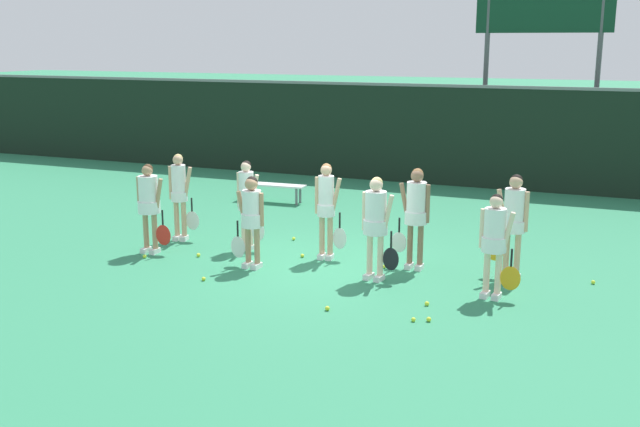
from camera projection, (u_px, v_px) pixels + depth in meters
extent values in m
plane|color=#2D7F56|center=(320.00, 265.00, 13.28)|extent=(140.00, 140.00, 0.00)
cube|color=black|center=(435.00, 136.00, 20.48)|extent=(60.00, 0.06, 2.68)
cube|color=slate|center=(437.00, 85.00, 20.17)|extent=(60.00, 0.08, 0.08)
cylinder|color=#515156|center=(485.00, 80.00, 21.46)|extent=(0.14, 0.14, 5.59)
cylinder|color=#515156|center=(597.00, 82.00, 20.35)|extent=(0.14, 0.14, 5.59)
cube|color=#0F3823|center=(545.00, 5.00, 20.44)|extent=(3.68, 0.12, 1.49)
cube|color=silver|center=(272.00, 185.00, 18.42)|extent=(1.71, 0.43, 0.04)
cylinder|color=slate|center=(300.00, 195.00, 18.36)|extent=(0.06, 0.06, 0.41)
cylinder|color=slate|center=(296.00, 197.00, 18.13)|extent=(0.06, 0.06, 0.41)
cylinder|color=slate|center=(249.00, 191.00, 18.82)|extent=(0.06, 0.06, 0.41)
cylinder|color=slate|center=(244.00, 193.00, 18.59)|extent=(0.06, 0.06, 0.41)
cylinder|color=tan|center=(155.00, 232.00, 13.97)|extent=(0.10, 0.10, 0.80)
cylinder|color=tan|center=(146.00, 231.00, 14.04)|extent=(0.10, 0.10, 0.80)
cube|color=white|center=(155.00, 251.00, 14.02)|extent=(0.11, 0.24, 0.09)
cube|color=white|center=(146.00, 250.00, 14.09)|extent=(0.11, 0.24, 0.09)
cylinder|color=white|center=(149.00, 207.00, 13.90)|extent=(0.41, 0.41, 0.22)
cylinder|color=white|center=(148.00, 194.00, 13.84)|extent=(0.36, 0.36, 0.66)
sphere|color=tan|center=(147.00, 171.00, 13.74)|extent=(0.20, 0.20, 0.20)
sphere|color=#4C331E|center=(148.00, 169.00, 13.75)|extent=(0.19, 0.19, 0.19)
cylinder|color=tan|center=(158.00, 195.00, 13.76)|extent=(0.21, 0.08, 0.63)
cylinder|color=tan|center=(139.00, 193.00, 13.92)|extent=(0.08, 0.08, 0.63)
cylinder|color=black|center=(163.00, 218.00, 13.80)|extent=(0.03, 0.03, 0.28)
ellipsoid|color=red|center=(163.00, 235.00, 13.88)|extent=(0.32, 0.03, 0.39)
cylinder|color=tan|center=(257.00, 247.00, 13.04)|extent=(0.10, 0.10, 0.77)
cylinder|color=tan|center=(248.00, 246.00, 13.12)|extent=(0.10, 0.10, 0.77)
cube|color=white|center=(257.00, 266.00, 13.09)|extent=(0.12, 0.25, 0.09)
cube|color=white|center=(248.00, 265.00, 13.17)|extent=(0.12, 0.25, 0.09)
cylinder|color=white|center=(252.00, 220.00, 12.97)|extent=(0.38, 0.38, 0.24)
cylinder|color=white|center=(252.00, 208.00, 12.92)|extent=(0.33, 0.33, 0.61)
sphere|color=tan|center=(251.00, 184.00, 12.83)|extent=(0.23, 0.23, 0.23)
sphere|color=black|center=(252.00, 182.00, 12.84)|extent=(0.21, 0.21, 0.21)
cylinder|color=tan|center=(242.00, 207.00, 13.01)|extent=(0.20, 0.09, 0.58)
cylinder|color=tan|center=(262.00, 210.00, 12.85)|extent=(0.08, 0.08, 0.58)
cylinder|color=black|center=(238.00, 228.00, 13.11)|extent=(0.03, 0.03, 0.28)
ellipsoid|color=silver|center=(238.00, 247.00, 13.19)|extent=(0.28, 0.03, 0.39)
cylinder|color=beige|center=(380.00, 256.00, 12.36)|extent=(0.10, 0.10, 0.82)
cylinder|color=beige|center=(370.00, 255.00, 12.46)|extent=(0.10, 0.10, 0.82)
cube|color=white|center=(379.00, 278.00, 12.42)|extent=(0.14, 0.25, 0.09)
cube|color=white|center=(369.00, 276.00, 12.51)|extent=(0.14, 0.25, 0.09)
cylinder|color=white|center=(375.00, 227.00, 12.30)|extent=(0.41, 0.41, 0.24)
cylinder|color=white|center=(376.00, 212.00, 12.24)|extent=(0.35, 0.35, 0.68)
sphere|color=beige|center=(376.00, 185.00, 12.14)|extent=(0.22, 0.22, 0.22)
sphere|color=#D8B772|center=(377.00, 183.00, 12.15)|extent=(0.20, 0.20, 0.20)
cylinder|color=beige|center=(388.00, 214.00, 12.14)|extent=(0.22, 0.10, 0.64)
cylinder|color=beige|center=(364.00, 211.00, 12.34)|extent=(0.08, 0.08, 0.64)
cylinder|color=black|center=(391.00, 239.00, 12.18)|extent=(0.03, 0.03, 0.28)
ellipsoid|color=black|center=(391.00, 259.00, 12.25)|extent=(0.27, 0.03, 0.39)
cylinder|color=beige|center=(498.00, 274.00, 11.49)|extent=(0.10, 0.10, 0.78)
cylinder|color=beige|center=(487.00, 273.00, 11.57)|extent=(0.10, 0.10, 0.78)
cube|color=white|center=(496.00, 296.00, 11.54)|extent=(0.14, 0.25, 0.09)
cube|color=white|center=(485.00, 294.00, 11.63)|extent=(0.14, 0.25, 0.09)
cylinder|color=white|center=(494.00, 244.00, 11.43)|extent=(0.38, 0.38, 0.23)
cylinder|color=white|center=(495.00, 229.00, 11.37)|extent=(0.33, 0.33, 0.64)
sphere|color=beige|center=(496.00, 202.00, 11.28)|extent=(0.20, 0.20, 0.20)
sphere|color=black|center=(497.00, 200.00, 11.29)|extent=(0.18, 0.18, 0.18)
cylinder|color=beige|center=(508.00, 231.00, 11.28)|extent=(0.21, 0.10, 0.61)
cylinder|color=beige|center=(482.00, 228.00, 11.47)|extent=(0.08, 0.08, 0.61)
cylinder|color=black|center=(512.00, 258.00, 11.31)|extent=(0.03, 0.03, 0.28)
ellipsoid|color=orange|center=(510.00, 278.00, 11.39)|extent=(0.31, 0.03, 0.38)
cylinder|color=tan|center=(184.00, 220.00, 14.88)|extent=(0.10, 0.10, 0.82)
cylinder|color=tan|center=(177.00, 220.00, 14.91)|extent=(0.10, 0.10, 0.82)
cube|color=white|center=(184.00, 238.00, 14.93)|extent=(0.15, 0.26, 0.09)
cube|color=white|center=(177.00, 238.00, 14.96)|extent=(0.15, 0.26, 0.09)
cylinder|color=white|center=(179.00, 196.00, 14.79)|extent=(0.32, 0.32, 0.19)
cylinder|color=white|center=(179.00, 182.00, 14.72)|extent=(0.28, 0.28, 0.69)
sphere|color=tan|center=(178.00, 160.00, 14.62)|extent=(0.20, 0.20, 0.20)
sphere|color=#D8B772|center=(178.00, 159.00, 14.64)|extent=(0.18, 0.18, 0.18)
cylinder|color=tan|center=(187.00, 183.00, 14.69)|extent=(0.22, 0.11, 0.66)
cylinder|color=tan|center=(171.00, 183.00, 14.76)|extent=(0.08, 0.08, 0.66)
cylinder|color=black|center=(192.00, 205.00, 14.75)|extent=(0.03, 0.03, 0.27)
ellipsoid|color=silver|center=(192.00, 221.00, 14.83)|extent=(0.31, 0.03, 0.38)
cylinder|color=beige|center=(251.00, 229.00, 14.20)|extent=(0.10, 0.10, 0.81)
cylinder|color=beige|center=(244.00, 228.00, 14.27)|extent=(0.10, 0.10, 0.81)
cube|color=white|center=(250.00, 248.00, 14.25)|extent=(0.14, 0.25, 0.09)
cube|color=white|center=(243.00, 247.00, 14.33)|extent=(0.14, 0.25, 0.09)
cylinder|color=white|center=(247.00, 203.00, 14.12)|extent=(0.32, 0.32, 0.24)
cylinder|color=white|center=(246.00, 190.00, 14.07)|extent=(0.28, 0.28, 0.69)
sphere|color=beige|center=(246.00, 167.00, 13.97)|extent=(0.19, 0.19, 0.19)
sphere|color=black|center=(246.00, 165.00, 13.98)|extent=(0.18, 0.18, 0.18)
cylinder|color=beige|center=(254.00, 191.00, 13.98)|extent=(0.22, 0.10, 0.66)
cylinder|color=beige|center=(239.00, 190.00, 14.15)|extent=(0.08, 0.08, 0.65)
cylinder|color=black|center=(258.00, 214.00, 14.02)|extent=(0.03, 0.03, 0.28)
ellipsoid|color=silver|center=(258.00, 231.00, 14.10)|extent=(0.27, 0.03, 0.38)
cylinder|color=tan|center=(330.00, 237.00, 13.59)|extent=(0.10, 0.10, 0.84)
cylinder|color=tan|center=(322.00, 236.00, 13.63)|extent=(0.10, 0.10, 0.84)
cube|color=white|center=(330.00, 257.00, 13.64)|extent=(0.14, 0.25, 0.09)
cube|color=white|center=(322.00, 256.00, 13.68)|extent=(0.14, 0.25, 0.09)
cylinder|color=white|center=(326.00, 210.00, 13.50)|extent=(0.32, 0.32, 0.21)
cylinder|color=white|center=(326.00, 195.00, 13.43)|extent=(0.28, 0.28, 0.70)
sphere|color=tan|center=(326.00, 170.00, 13.33)|extent=(0.20, 0.20, 0.20)
sphere|color=olive|center=(326.00, 169.00, 13.34)|extent=(0.19, 0.19, 0.19)
cylinder|color=tan|center=(336.00, 196.00, 13.39)|extent=(0.22, 0.10, 0.67)
cylinder|color=tan|center=(317.00, 195.00, 13.48)|extent=(0.08, 0.08, 0.67)
cylinder|color=black|center=(340.00, 220.00, 13.44)|extent=(0.03, 0.03, 0.28)
ellipsoid|color=silver|center=(340.00, 238.00, 13.52)|extent=(0.26, 0.03, 0.39)
cylinder|color=#8C664C|center=(420.00, 246.00, 12.97)|extent=(0.10, 0.10, 0.84)
cylinder|color=#8C664C|center=(410.00, 245.00, 13.04)|extent=(0.10, 0.10, 0.84)
cube|color=white|center=(419.00, 267.00, 13.03)|extent=(0.11, 0.24, 0.09)
cube|color=white|center=(409.00, 266.00, 13.10)|extent=(0.11, 0.24, 0.09)
cylinder|color=white|center=(416.00, 217.00, 12.89)|extent=(0.39, 0.39, 0.22)
cylinder|color=white|center=(416.00, 202.00, 12.83)|extent=(0.34, 0.34, 0.70)
sphere|color=#8C664C|center=(417.00, 176.00, 12.73)|extent=(0.22, 0.22, 0.22)
sphere|color=olive|center=(418.00, 174.00, 12.74)|extent=(0.20, 0.20, 0.20)
cylinder|color=#8C664C|center=(405.00, 202.00, 12.91)|extent=(0.21, 0.08, 0.66)
cylinder|color=#8C664C|center=(428.00, 204.00, 12.76)|extent=(0.08, 0.08, 0.66)
cylinder|color=black|center=(399.00, 225.00, 13.02)|extent=(0.03, 0.03, 0.26)
ellipsoid|color=silver|center=(399.00, 242.00, 13.09)|extent=(0.28, 0.03, 0.36)
cylinder|color=tan|center=(517.00, 256.00, 12.39)|extent=(0.10, 0.10, 0.84)
cylinder|color=tan|center=(506.00, 254.00, 12.48)|extent=(0.10, 0.10, 0.84)
cube|color=white|center=(515.00, 278.00, 12.45)|extent=(0.15, 0.26, 0.09)
cube|color=white|center=(504.00, 276.00, 12.54)|extent=(0.15, 0.26, 0.09)
cylinder|color=white|center=(513.00, 226.00, 12.32)|extent=(0.39, 0.39, 0.20)
cylinder|color=white|center=(514.00, 210.00, 12.26)|extent=(0.34, 0.34, 0.70)
sphere|color=tan|center=(516.00, 182.00, 12.16)|extent=(0.22, 0.22, 0.22)
sphere|color=black|center=(517.00, 180.00, 12.17)|extent=(0.20, 0.20, 0.20)
cylinder|color=tan|center=(502.00, 209.00, 12.37)|extent=(0.22, 0.11, 0.66)
cylinder|color=tan|center=(526.00, 212.00, 12.16)|extent=(0.08, 0.08, 0.66)
cylinder|color=black|center=(496.00, 233.00, 12.49)|extent=(0.03, 0.03, 0.26)
ellipsoid|color=orange|center=(495.00, 250.00, 12.56)|extent=(0.31, 0.03, 0.36)
sphere|color=#CCE033|center=(427.00, 304.00, 11.25)|extent=(0.07, 0.07, 0.07)
sphere|color=#CCE033|center=(145.00, 256.00, 13.71)|extent=(0.07, 0.07, 0.07)
sphere|color=#CCE033|center=(294.00, 239.00, 14.95)|extent=(0.07, 0.07, 0.07)
sphere|color=#CCE033|center=(204.00, 279.00, 12.42)|extent=(0.07, 0.07, 0.07)
sphere|color=#CCE033|center=(593.00, 282.00, 12.25)|extent=(0.07, 0.07, 0.07)
sphere|color=#CCE033|center=(327.00, 308.00, 11.05)|extent=(0.07, 0.07, 0.07)
sphere|color=#CCE033|center=(384.00, 267.00, 13.10)|extent=(0.06, 0.06, 0.06)
sphere|color=#CCE033|center=(487.00, 260.00, 13.51)|extent=(0.07, 0.07, 0.07)
sphere|color=#CCE033|center=(302.00, 256.00, 13.76)|extent=(0.07, 0.07, 0.07)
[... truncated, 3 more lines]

